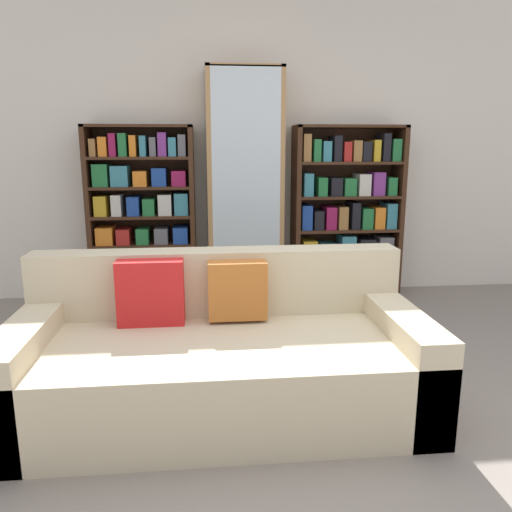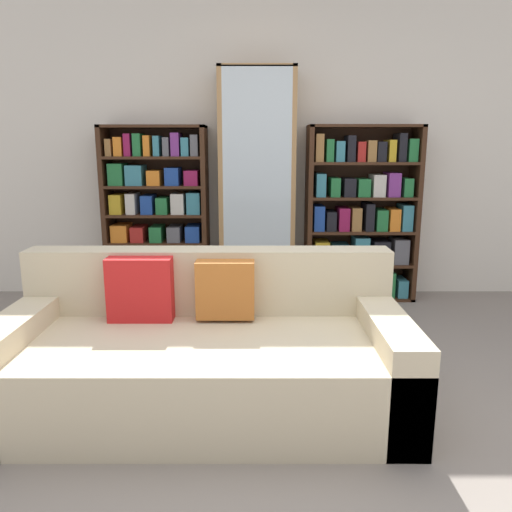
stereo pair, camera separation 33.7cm
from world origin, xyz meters
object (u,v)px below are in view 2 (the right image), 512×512
Objects in this scene: bookshelf_left at (156,217)px; wine_bottle at (298,318)px; couch at (203,355)px; display_cabinet at (256,187)px; bookshelf_right at (360,217)px.

wine_bottle is (1.21, -0.98, -0.61)m from bookshelf_left.
display_cabinet reaches higher than couch.
bookshelf_left is at bearing -180.00° from bookshelf_right.
bookshelf_left is at bearing 178.98° from display_cabinet.
bookshelf_left is 0.93m from display_cabinet.
wine_bottle is at bearing -38.97° from bookshelf_left.
display_cabinet reaches higher than bookshelf_right.
display_cabinet reaches higher than bookshelf_left.
bookshelf_right is 1.31m from wine_bottle.
couch is 1.14m from wine_bottle.
bookshelf_right is at bearing 0.00° from bookshelf_left.
bookshelf_right is at bearing 0.98° from display_cabinet.
bookshelf_left reaches higher than couch.
bookshelf_right reaches higher than wine_bottle.
bookshelf_left reaches higher than wine_bottle.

